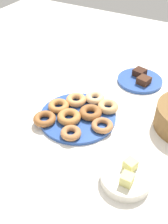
# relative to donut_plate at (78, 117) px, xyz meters

# --- Properties ---
(ground_plane) EXTENTS (2.40, 2.40, 0.00)m
(ground_plane) POSITION_rel_donut_plate_xyz_m (0.00, 0.00, -0.01)
(ground_plane) COLOR white
(donut_plate) EXTENTS (0.31, 0.31, 0.01)m
(donut_plate) POSITION_rel_donut_plate_xyz_m (0.00, 0.00, 0.00)
(donut_plate) COLOR #284C9E
(donut_plate) RESTS_ON ground_plane
(donut_0) EXTENTS (0.11, 0.11, 0.03)m
(donut_0) POSITION_rel_donut_plate_xyz_m (0.04, -0.02, 0.02)
(donut_0) COLOR #BC7A3D
(donut_0) RESTS_ON donut_plate
(donut_1) EXTENTS (0.08, 0.08, 0.02)m
(donut_1) POSITION_rel_donut_plate_xyz_m (0.11, 0.04, 0.02)
(donut_1) COLOR #B27547
(donut_1) RESTS_ON donut_plate
(donut_2) EXTENTS (0.09, 0.09, 0.03)m
(donut_2) POSITION_rel_donut_plate_xyz_m (-0.12, 0.01, 0.02)
(donut_2) COLOR #EABC84
(donut_2) RESTS_ON donut_plate
(donut_3) EXTENTS (0.12, 0.12, 0.03)m
(donut_3) POSITION_rel_donut_plate_xyz_m (0.09, -0.09, 0.02)
(donut_3) COLOR #995B2D
(donut_3) RESTS_ON donut_plate
(donut_4) EXTENTS (0.12, 0.12, 0.02)m
(donut_4) POSITION_rel_donut_plate_xyz_m (0.02, 0.12, 0.02)
(donut_4) COLOR #B27547
(donut_4) RESTS_ON donut_plate
(donut_5) EXTENTS (0.11, 0.11, 0.03)m
(donut_5) POSITION_rel_donut_plate_xyz_m (-0.00, -0.09, 0.02)
(donut_5) COLOR #BC7A3D
(donut_5) RESTS_ON donut_plate
(donut_6) EXTENTS (0.12, 0.12, 0.03)m
(donut_6) POSITION_rel_donut_plate_xyz_m (-0.03, 0.05, 0.02)
(donut_6) COLOR #995B2D
(donut_6) RESTS_ON donut_plate
(donut_7) EXTENTS (0.11, 0.11, 0.03)m
(donut_7) POSITION_rel_donut_plate_xyz_m (-0.07, -0.05, 0.02)
(donut_7) COLOR tan
(donut_7) RESTS_ON donut_plate
(donut_8) EXTENTS (0.11, 0.11, 0.03)m
(donut_8) POSITION_rel_donut_plate_xyz_m (-0.10, 0.09, 0.02)
(donut_8) COLOR tan
(donut_8) RESTS_ON donut_plate
(cake_plate) EXTENTS (0.21, 0.21, 0.02)m
(cake_plate) POSITION_rel_donut_plate_xyz_m (-0.38, 0.13, 0.00)
(cake_plate) COLOR #284C9E
(cake_plate) RESTS_ON ground_plane
(brownie_near) EXTENTS (0.06, 0.06, 0.03)m
(brownie_near) POSITION_rel_donut_plate_xyz_m (-0.41, 0.11, 0.02)
(brownie_near) COLOR #381E14
(brownie_near) RESTS_ON cake_plate
(brownie_far) EXTENTS (0.06, 0.06, 0.03)m
(brownie_far) POSITION_rel_donut_plate_xyz_m (-0.35, 0.15, 0.02)
(brownie_far) COLOR #472819
(brownie_far) RESTS_ON cake_plate
(fruit_bowl) EXTENTS (0.16, 0.16, 0.03)m
(fruit_bowl) POSITION_rel_donut_plate_xyz_m (0.19, 0.29, 0.01)
(fruit_bowl) COLOR silver
(fruit_bowl) RESTS_ON ground_plane
(melon_chunk_left) EXTENTS (0.05, 0.05, 0.04)m
(melon_chunk_left) POSITION_rel_donut_plate_xyz_m (0.16, 0.29, 0.04)
(melon_chunk_left) COLOR #DBD67A
(melon_chunk_left) RESTS_ON fruit_bowl
(melon_chunk_right) EXTENTS (0.04, 0.04, 0.04)m
(melon_chunk_right) POSITION_rel_donut_plate_xyz_m (0.22, 0.30, 0.04)
(melon_chunk_right) COLOR #DBD67A
(melon_chunk_right) RESTS_ON fruit_bowl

